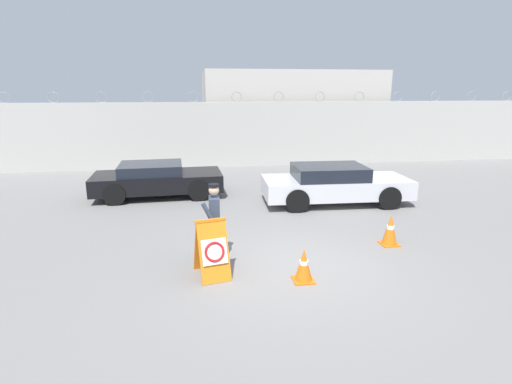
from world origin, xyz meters
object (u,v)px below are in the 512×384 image
Objects in this scene: barricade_sign at (212,248)px; parked_car_rear_sedan at (334,184)px; security_guard at (214,219)px; traffic_cone_mid at (304,265)px; traffic_cone_near at (390,230)px; parked_car_front_coupe at (157,179)px.

barricade_sign is 0.25× the size of parked_car_rear_sedan.
security_guard reaches higher than traffic_cone_mid.
parked_car_front_coupe reaches higher than traffic_cone_near.
parked_car_front_coupe is at bearing 165.47° from parked_car_rear_sedan.
parked_car_front_coupe is (-1.57, 6.28, 0.02)m from barricade_sign.
security_guard is 0.39× the size of parked_car_front_coupe.
traffic_cone_near is (4.16, 0.99, -0.20)m from barricade_sign.
parked_car_rear_sedan is at bearing 91.76° from traffic_cone_near.
barricade_sign is 4.28m from traffic_cone_near.
parked_car_rear_sedan reaches higher than barricade_sign.
security_guard is at bearing -133.48° from parked_car_rear_sedan.
traffic_cone_near is at bearing -45.40° from parked_car_front_coupe.
parked_car_rear_sedan reaches higher than traffic_cone_mid.
parked_car_front_coupe is (-5.73, 5.29, 0.22)m from traffic_cone_near.
security_guard is 4.11m from traffic_cone_near.
traffic_cone_mid is 7.50m from parked_car_front_coupe.
traffic_cone_near is 2.87m from traffic_cone_mid.
traffic_cone_mid is at bearing -149.39° from traffic_cone_near.
traffic_cone_near is 0.17× the size of parked_car_front_coupe.
parked_car_rear_sedan is (-0.11, 3.58, 0.26)m from traffic_cone_near.
parked_car_rear_sedan is at bearing 136.77° from security_guard.
barricade_sign is 6.47m from parked_car_front_coupe.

